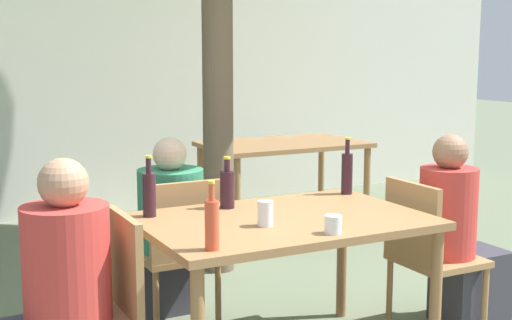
% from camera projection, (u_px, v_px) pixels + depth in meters
% --- Properties ---
extents(cafe_building_wall, '(10.00, 0.08, 2.80)m').
position_uv_depth(cafe_building_wall, '(87.00, 71.00, 6.84)').
color(cafe_building_wall, white).
rests_on(cafe_building_wall, ground_plane).
extents(dining_table_front, '(1.40, 0.95, 0.77)m').
position_uv_depth(dining_table_front, '(283.00, 234.00, 3.58)').
color(dining_table_front, '#996B42').
rests_on(dining_table_front, ground_plane).
extents(dining_table_back, '(1.43, 0.89, 0.77)m').
position_uv_depth(dining_table_back, '(283.00, 152.00, 6.44)').
color(dining_table_back, '#996B42').
rests_on(dining_table_back, ground_plane).
extents(patio_chair_0, '(0.44, 0.44, 0.88)m').
position_uv_depth(patio_chair_0, '(102.00, 301.00, 3.19)').
color(patio_chair_0, '#A87A4C').
rests_on(patio_chair_0, ground_plane).
extents(patio_chair_1, '(0.44, 0.44, 0.88)m').
position_uv_depth(patio_chair_1, '(426.00, 248.00, 4.04)').
color(patio_chair_1, '#A87A4C').
rests_on(patio_chair_1, ground_plane).
extents(patio_chair_2, '(0.44, 0.44, 0.88)m').
position_uv_depth(patio_chair_2, '(180.00, 245.00, 4.11)').
color(patio_chair_2, '#A87A4C').
rests_on(patio_chair_2, ground_plane).
extents(person_seated_0, '(0.59, 0.38, 1.15)m').
position_uv_depth(person_seated_0, '(49.00, 304.00, 3.08)').
color(person_seated_0, '#383842').
rests_on(person_seated_0, ground_plane).
extents(person_seated_1, '(0.56, 0.33, 1.14)m').
position_uv_depth(person_seated_1, '(458.00, 241.00, 4.14)').
color(person_seated_1, '#383842').
rests_on(person_seated_1, ground_plane).
extents(person_seated_2, '(0.39, 0.59, 1.10)m').
position_uv_depth(person_seated_2, '(166.00, 235.00, 4.31)').
color(person_seated_2, '#383842').
rests_on(person_seated_2, ground_plane).
extents(wine_bottle_0, '(0.07, 0.07, 0.31)m').
position_uv_depth(wine_bottle_0, '(149.00, 193.00, 3.57)').
color(wine_bottle_0, '#331923').
rests_on(wine_bottle_0, dining_table_front).
extents(wine_bottle_1, '(0.07, 0.07, 0.33)m').
position_uv_depth(wine_bottle_1, '(347.00, 172.00, 4.13)').
color(wine_bottle_1, '#331923').
rests_on(wine_bottle_1, dining_table_front).
extents(wine_bottle_2, '(0.08, 0.08, 0.28)m').
position_uv_depth(wine_bottle_2, '(227.00, 188.00, 3.77)').
color(wine_bottle_2, '#331923').
rests_on(wine_bottle_2, dining_table_front).
extents(soda_bottle_3, '(0.06, 0.06, 0.30)m').
position_uv_depth(soda_bottle_3, '(212.00, 223.00, 2.98)').
color(soda_bottle_3, '#DB4C2D').
rests_on(soda_bottle_3, dining_table_front).
extents(drinking_glass_0, '(0.07, 0.07, 0.12)m').
position_uv_depth(drinking_glass_0, '(265.00, 213.00, 3.39)').
color(drinking_glass_0, white).
rests_on(drinking_glass_0, dining_table_front).
extents(drinking_glass_1, '(0.08, 0.08, 0.08)m').
position_uv_depth(drinking_glass_1, '(333.00, 224.00, 3.26)').
color(drinking_glass_1, white).
rests_on(drinking_glass_1, dining_table_front).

